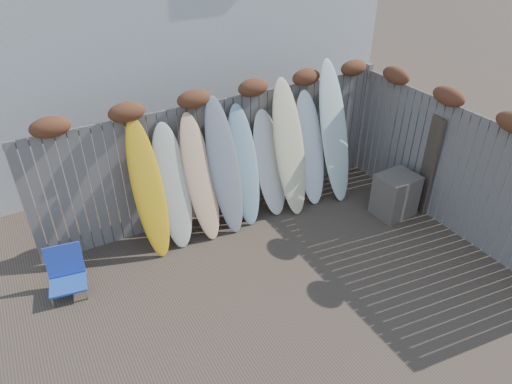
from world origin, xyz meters
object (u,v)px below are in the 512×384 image
wooden_crate (395,195)px  surfboard_0 (148,190)px  lattice_panel (415,154)px  beach_chair (66,272)px

wooden_crate → surfboard_0: bearing=163.2°
lattice_panel → surfboard_0: size_ratio=0.82×
wooden_crate → surfboard_0: 4.07m
beach_chair → surfboard_0: 1.57m
wooden_crate → lattice_panel: size_ratio=0.43×
beach_chair → wooden_crate: 5.27m
lattice_panel → beach_chair: bearing=-169.3°
surfboard_0 → lattice_panel: bearing=-11.5°
beach_chair → wooden_crate: (5.20, -0.84, 0.07)m
beach_chair → wooden_crate: wooden_crate is taller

